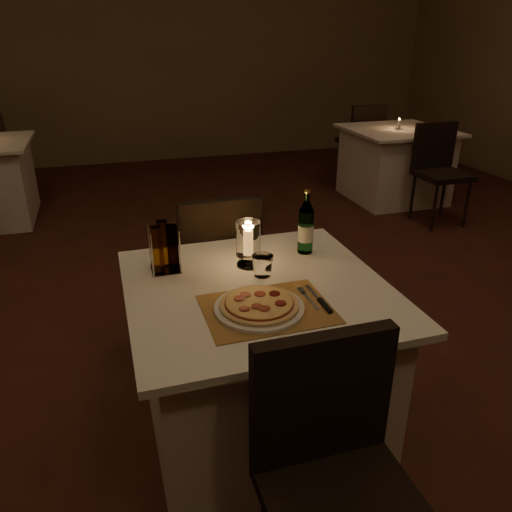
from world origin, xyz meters
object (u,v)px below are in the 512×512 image
object	(u,v)px
chair_far	(217,258)
plate	(259,308)
tumbler	(262,266)
pizza	(259,304)
hurricane_candle	(248,240)
chair_near	(334,461)
neighbor_table_right	(394,164)
main_table	(257,364)
water_bottle	(306,228)

from	to	relation	value
chair_far	plate	xyz separation A→B (m)	(-0.05, -0.89, 0.20)
tumbler	pizza	bearing A→B (deg)	-110.17
pizza	hurricane_candle	distance (m)	0.39
plate	chair_near	bearing A→B (deg)	-84.65
neighbor_table_right	pizza	bearing A→B (deg)	-128.79
chair_near	tumbler	xyz separation A→B (m)	(0.05, 0.80, 0.23)
pizza	tumbler	xyz separation A→B (m)	(0.10, 0.26, 0.02)
chair_near	chair_far	size ratio (longest dim) A/B	1.00
main_table	chair_far	xyz separation A→B (m)	(-0.00, 0.71, 0.18)
plate	tumbler	xyz separation A→B (m)	(0.10, 0.26, 0.03)
hurricane_candle	pizza	bearing A→B (deg)	-100.58
tumbler	water_bottle	world-z (taller)	water_bottle
tumbler	chair_near	bearing A→B (deg)	-93.34
chair_far	pizza	distance (m)	0.92
chair_far	chair_near	bearing A→B (deg)	-90.00
neighbor_table_right	chair_far	bearing A→B (deg)	-138.06
hurricane_candle	neighbor_table_right	xyz separation A→B (m)	(2.39, 2.69, -0.48)
water_bottle	neighbor_table_right	xyz separation A→B (m)	(2.11, 2.63, -0.48)
main_table	water_bottle	size ratio (longest dim) A/B	3.49
main_table	tumbler	xyz separation A→B (m)	(0.05, 0.08, 0.41)
tumbler	hurricane_candle	size ratio (longest dim) A/B	0.45
chair_near	water_bottle	world-z (taller)	water_bottle
pizza	water_bottle	bearing A→B (deg)	50.94
chair_near	neighbor_table_right	size ratio (longest dim) A/B	0.90
chair_near	plate	distance (m)	0.57
chair_near	neighbor_table_right	distance (m)	4.33
water_bottle	pizza	bearing A→B (deg)	-129.06
neighbor_table_right	tumbler	bearing A→B (deg)	-130.20
main_table	plate	distance (m)	0.42
tumbler	hurricane_candle	bearing A→B (deg)	104.30
main_table	tumbler	distance (m)	0.42
plate	main_table	bearing A→B (deg)	74.48
tumbler	neighbor_table_right	size ratio (longest dim) A/B	0.09
main_table	water_bottle	distance (m)	0.62
chair_far	water_bottle	world-z (taller)	water_bottle
main_table	chair_near	xyz separation A→B (m)	(-0.00, -0.71, 0.18)
chair_near	chair_far	bearing A→B (deg)	90.00
chair_near	chair_far	world-z (taller)	same
neighbor_table_right	main_table	bearing A→B (deg)	-129.92
pizza	water_bottle	xyz separation A→B (m)	(0.35, 0.43, 0.09)
pizza	neighbor_table_right	distance (m)	3.94
pizza	tumbler	bearing A→B (deg)	69.83
chair_far	tumbler	bearing A→B (deg)	-85.79
water_bottle	hurricane_candle	bearing A→B (deg)	-167.57
plate	tumbler	bearing A→B (deg)	69.86
chair_near	plate	bearing A→B (deg)	95.35
water_bottle	neighbor_table_right	world-z (taller)	water_bottle
water_bottle	hurricane_candle	world-z (taller)	water_bottle
pizza	plate	bearing A→B (deg)	-59.48
chair_near	chair_far	xyz separation A→B (m)	(-0.00, 1.43, 0.00)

